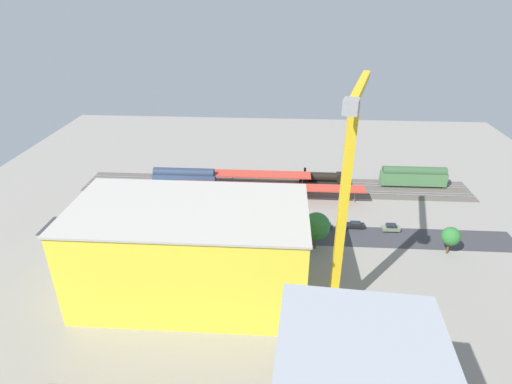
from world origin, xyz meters
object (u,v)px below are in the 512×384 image
(parked_car_1, at_px, (355,225))
(street_tree_0, at_px, (124,223))
(parked_car_0, at_px, (391,228))
(box_truck_0, at_px, (152,234))
(box_truck_2, at_px, (265,239))
(street_tree_2, at_px, (451,236))
(street_tree_1, at_px, (270,229))
(parked_car_7, at_px, (158,220))
(passenger_coach, at_px, (413,176))
(parked_car_3, at_px, (289,225))
(parked_car_4, at_px, (254,224))
(box_truck_1, at_px, (276,239))
(freight_coach_far, at_px, (184,178))
(platform_canopy_near, at_px, (271,187))
(street_tree_3, at_px, (316,226))
(tower_crane, at_px, (345,197))
(parked_car_2, at_px, (322,225))
(construction_building, at_px, (191,252))
(parked_car_6, at_px, (191,220))
(traffic_light, at_px, (258,209))
(parked_car_5, at_px, (221,222))
(platform_canopy_far, at_px, (233,174))
(locomotive, at_px, (325,178))

(parked_car_1, bearing_deg, street_tree_0, 9.36)
(parked_car_0, relative_size, box_truck_0, 0.50)
(box_truck_2, distance_m, street_tree_2, 40.89)
(street_tree_1, distance_m, street_tree_2, 39.48)
(parked_car_7, bearing_deg, passenger_coach, -159.94)
(parked_car_3, xyz_separation_m, parked_car_4, (8.59, 0.23, -0.04))
(box_truck_0, xyz_separation_m, box_truck_1, (-28.95, 0.23, 0.04))
(parked_car_1, bearing_deg, freight_coach_far, -22.59)
(platform_canopy_near, bearing_deg, street_tree_3, 115.14)
(tower_crane, bearing_deg, parked_car_2, -90.28)
(platform_canopy_near, relative_size, box_truck_1, 5.00)
(parked_car_0, distance_m, street_tree_3, 21.38)
(parked_car_1, relative_size, construction_building, 0.10)
(parked_car_2, relative_size, parked_car_6, 0.96)
(construction_building, height_order, street_tree_3, construction_building)
(parked_car_4, xyz_separation_m, traffic_light, (-0.94, -1.49, 3.34))
(parked_car_5, height_order, tower_crane, tower_crane)
(traffic_light, bearing_deg, parked_car_0, 177.75)
(box_truck_0, xyz_separation_m, street_tree_0, (6.15, 0.26, 2.94))
(box_truck_2, distance_m, street_tree_0, 32.55)
(box_truck_0, bearing_deg, passenger_coach, -153.91)
(parked_car_6, relative_size, tower_crane, 0.12)
(parked_car_4, xyz_separation_m, street_tree_3, (-14.46, 8.42, 5.07))
(platform_canopy_near, bearing_deg, tower_crane, 106.85)
(passenger_coach, xyz_separation_m, parked_car_3, (36.81, 25.86, -2.49))
(parked_car_3, distance_m, tower_crane, 37.02)
(passenger_coach, xyz_separation_m, parked_car_2, (28.73, 25.60, -2.54))
(platform_canopy_near, height_order, street_tree_0, street_tree_0)
(parked_car_2, height_order, street_tree_0, street_tree_0)
(parked_car_1, bearing_deg, tower_crane, 73.80)
(passenger_coach, relative_size, freight_coach_far, 1.04)
(parked_car_1, distance_m, parked_car_2, 8.36)
(platform_canopy_near, xyz_separation_m, parked_car_4, (3.60, 14.71, -3.23))
(box_truck_2, bearing_deg, freight_coach_far, -48.89)
(parked_car_0, bearing_deg, traffic_light, -2.25)
(parked_car_5, bearing_deg, parked_car_2, 179.63)
(construction_building, distance_m, street_tree_1, 22.14)
(platform_canopy_far, xyz_separation_m, passenger_coach, (-53.18, -3.84, -1.01))
(parked_car_1, bearing_deg, traffic_light, -0.72)
(construction_building, bearing_deg, box_truck_1, -133.04)
(locomotive, distance_m, box_truck_0, 54.57)
(parked_car_0, height_order, box_truck_0, box_truck_0)
(locomotive, height_order, parked_car_5, locomotive)
(parked_car_3, relative_size, parked_car_4, 0.98)
(box_truck_0, relative_size, box_truck_1, 0.83)
(parked_car_1, distance_m, street_tree_1, 23.11)
(parked_car_5, distance_m, construction_building, 26.71)
(construction_building, relative_size, traffic_light, 6.80)
(street_tree_1, bearing_deg, parked_car_1, -155.35)
(box_truck_0, bearing_deg, parked_car_0, -172.21)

